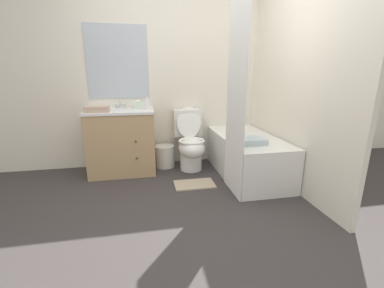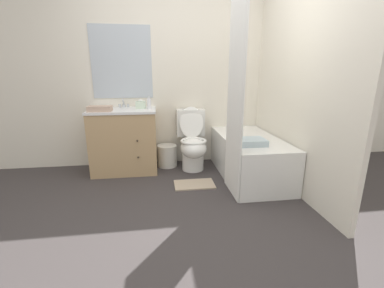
# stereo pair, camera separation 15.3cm
# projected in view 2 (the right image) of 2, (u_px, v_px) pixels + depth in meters

# --- Properties ---
(ground_plane) EXTENTS (14.00, 14.00, 0.00)m
(ground_plane) POSITION_uv_depth(u_px,v_px,m) (195.00, 216.00, 2.37)
(ground_plane) COLOR #383333
(wall_back) EXTENTS (8.00, 0.06, 2.50)m
(wall_back) POSITION_uv_depth(u_px,v_px,m) (178.00, 75.00, 3.56)
(wall_back) COLOR silver
(wall_back) RESTS_ON ground_plane
(wall_right) EXTENTS (0.05, 2.57, 2.50)m
(wall_right) POSITION_uv_depth(u_px,v_px,m) (288.00, 76.00, 2.95)
(wall_right) COLOR silver
(wall_right) RESTS_ON ground_plane
(vanity_cabinet) EXTENTS (0.85, 0.58, 0.83)m
(vanity_cabinet) POSITION_uv_depth(u_px,v_px,m) (125.00, 140.00, 3.39)
(vanity_cabinet) COLOR tan
(vanity_cabinet) RESTS_ON ground_plane
(sink_faucet) EXTENTS (0.14, 0.12, 0.12)m
(sink_faucet) POSITION_uv_depth(u_px,v_px,m) (124.00, 105.00, 3.45)
(sink_faucet) COLOR silver
(sink_faucet) RESTS_ON vanity_cabinet
(toilet) EXTENTS (0.39, 0.63, 0.84)m
(toilet) POSITION_uv_depth(u_px,v_px,m) (192.00, 142.00, 3.48)
(toilet) COLOR white
(toilet) RESTS_ON ground_plane
(bathtub) EXTENTS (0.67, 1.39, 0.51)m
(bathtub) POSITION_uv_depth(u_px,v_px,m) (249.00, 156.00, 3.25)
(bathtub) COLOR white
(bathtub) RESTS_ON ground_plane
(shower_curtain) EXTENTS (0.02, 0.52, 1.98)m
(shower_curtain) POSITION_uv_depth(u_px,v_px,m) (235.00, 102.00, 2.58)
(shower_curtain) COLOR white
(shower_curtain) RESTS_ON ground_plane
(wastebasket) EXTENTS (0.27, 0.27, 0.30)m
(wastebasket) POSITION_uv_depth(u_px,v_px,m) (167.00, 156.00, 3.62)
(wastebasket) COLOR silver
(wastebasket) RESTS_ON ground_plane
(tissue_box) EXTENTS (0.12, 0.14, 0.11)m
(tissue_box) POSITION_uv_depth(u_px,v_px,m) (141.00, 105.00, 3.37)
(tissue_box) COLOR silver
(tissue_box) RESTS_ON vanity_cabinet
(soap_dispenser) EXTENTS (0.05, 0.05, 0.17)m
(soap_dispenser) POSITION_uv_depth(u_px,v_px,m) (149.00, 103.00, 3.30)
(soap_dispenser) COLOR silver
(soap_dispenser) RESTS_ON vanity_cabinet
(hand_towel_folded) EXTENTS (0.28, 0.18, 0.06)m
(hand_towel_folded) POSITION_uv_depth(u_px,v_px,m) (100.00, 109.00, 3.10)
(hand_towel_folded) COLOR tan
(hand_towel_folded) RESTS_ON vanity_cabinet
(bath_towel_folded) EXTENTS (0.32, 0.25, 0.07)m
(bath_towel_folded) POSITION_uv_depth(u_px,v_px,m) (251.00, 142.00, 2.84)
(bath_towel_folded) COLOR silver
(bath_towel_folded) RESTS_ON bathtub
(bath_mat) EXTENTS (0.47, 0.29, 0.02)m
(bath_mat) POSITION_uv_depth(u_px,v_px,m) (194.00, 184.00, 3.03)
(bath_mat) COLOR tan
(bath_mat) RESTS_ON ground_plane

